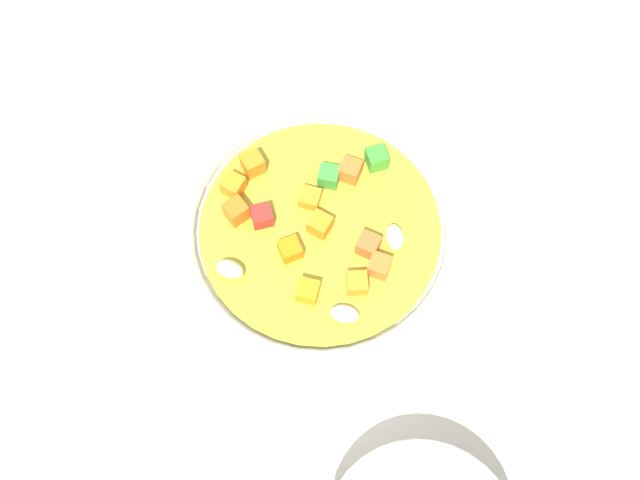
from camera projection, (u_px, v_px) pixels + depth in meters
ground_plane at (320, 258)px, 60.70cm from camera, size 140.00×140.00×2.00cm
soup_bowl_main at (320, 237)px, 57.10cm from camera, size 20.40×20.40×6.06cm
spoon at (552, 261)px, 59.11cm from camera, size 21.88×2.49×0.78cm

